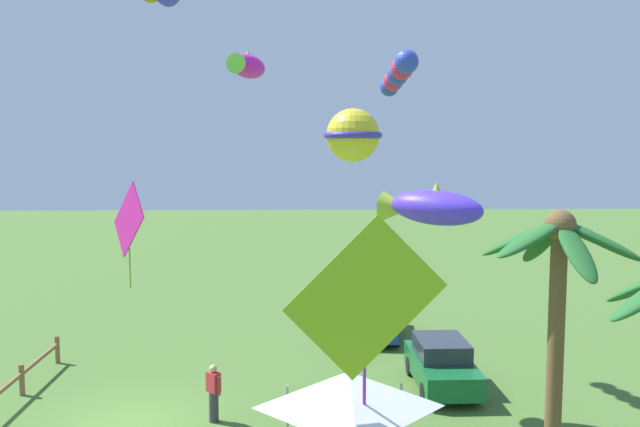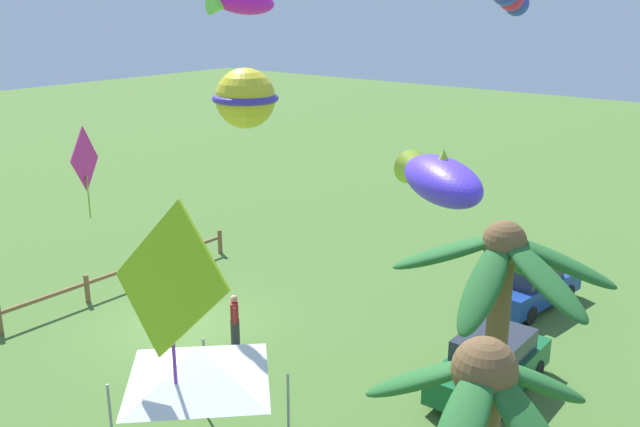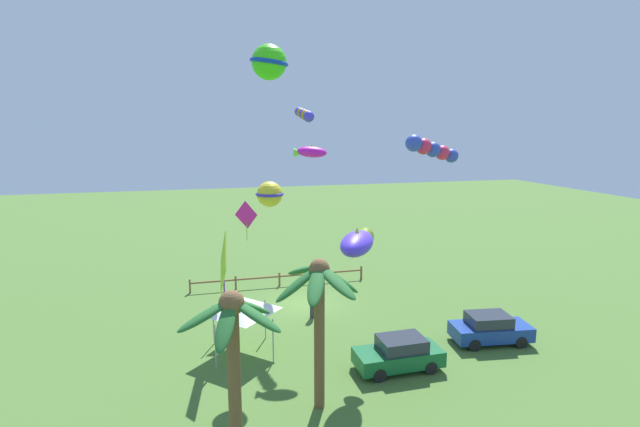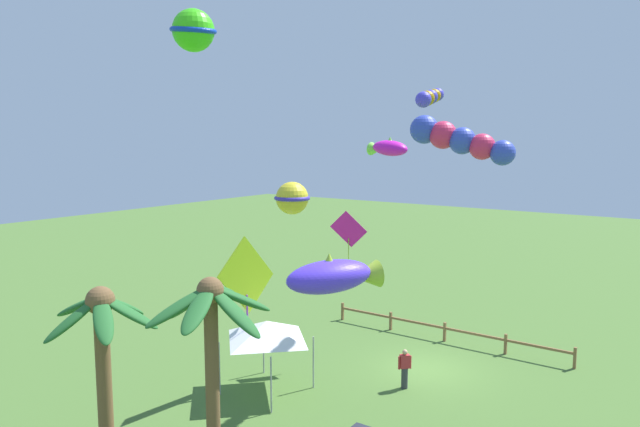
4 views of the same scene
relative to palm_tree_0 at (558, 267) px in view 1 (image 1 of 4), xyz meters
name	(u,v)px [view 1 (image 1 of 4)]	position (x,y,z in m)	size (l,w,h in m)	color
ground_plane	(129,424)	(-1.72, -10.92, -4.55)	(120.00, 120.00, 0.00)	#476B2D
palm_tree_0	(558,267)	(0.00, 0.00, 0.00)	(3.50, 3.80, 5.97)	brown
parked_car_0	(377,318)	(-9.76, -3.26, -3.80)	(4.09, 2.18, 1.51)	navy
parked_car_1	(442,364)	(-4.18, -1.89, -3.80)	(3.92, 1.78, 1.51)	#145B2D
spectator_0	(214,393)	(-1.80, -8.65, -3.74)	(0.43, 0.43, 1.59)	#38383D
festival_tent	(349,390)	(2.48, -5.29, -2.08)	(2.86, 2.86, 2.85)	#9E9EA3
kite_diamond_0	(129,221)	(1.67, -9.93, 1.36)	(1.35, 0.97, 2.29)	#D61D91
kite_diamond_1	(365,301)	(3.26, -5.05, -0.02)	(0.35, 3.20, 4.45)	#94C01B
kite_fish_2	(430,207)	(-2.43, -2.68, 1.26)	(2.58, 3.10, 1.26)	#5134F0
kite_fish_3	(247,66)	(-1.46, -7.63, 4.97)	(1.87, 1.14, 0.75)	#D918BC
kite_tube_6	(399,73)	(-5.95, -3.08, 5.27)	(2.71, 0.95, 1.29)	#3145BD
kite_ball_7	(353,135)	(1.05, -5.12, 3.18)	(1.67, 1.67, 1.19)	yellow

